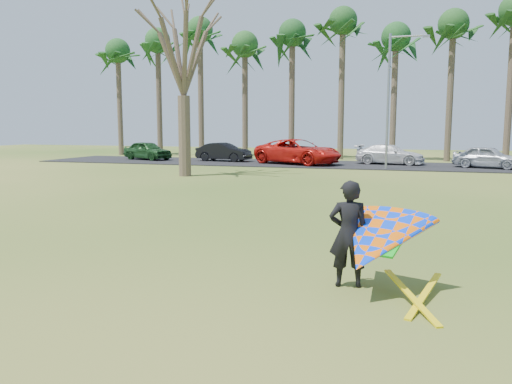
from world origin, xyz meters
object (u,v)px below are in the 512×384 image
(bare_tree_left, at_px, (183,42))
(kite_flyer, at_px, (372,240))
(car_4, at_px, (488,157))
(car_2, at_px, (298,152))
(car_1, at_px, (224,152))
(car_0, at_px, (147,150))
(car_3, at_px, (390,154))
(streetlight, at_px, (391,95))

(bare_tree_left, relative_size, kite_flyer, 4.06)
(car_4, relative_size, kite_flyer, 1.68)
(car_4, bearing_deg, car_2, 112.00)
(car_1, xyz_separation_m, car_2, (5.84, -1.11, 0.17))
(car_4, bearing_deg, car_0, 109.27)
(car_1, height_order, car_2, car_2)
(car_2, xyz_separation_m, car_3, (6.01, 1.68, -0.18))
(bare_tree_left, relative_size, streetlight, 1.21)
(car_3, bearing_deg, car_2, 115.13)
(car_2, relative_size, car_3, 1.33)
(streetlight, relative_size, car_0, 1.92)
(car_1, height_order, car_4, car_4)
(streetlight, relative_size, car_1, 1.95)
(bare_tree_left, height_order, kite_flyer, bare_tree_left)
(streetlight, distance_m, car_4, 7.34)
(streetlight, bearing_deg, car_2, 159.28)
(car_1, bearing_deg, kite_flyer, -147.69)
(car_2, bearing_deg, bare_tree_left, 179.95)
(bare_tree_left, bearing_deg, car_1, 99.79)
(bare_tree_left, distance_m, streetlight, 12.58)
(car_2, xyz_separation_m, car_4, (11.90, 0.25, -0.16))
(car_0, bearing_deg, car_2, -74.76)
(car_1, height_order, car_3, car_1)
(car_4, bearing_deg, kite_flyer, -170.24)
(car_0, relative_size, kite_flyer, 1.74)
(bare_tree_left, relative_size, car_2, 1.59)
(streetlight, bearing_deg, car_0, 170.00)
(car_0, xyz_separation_m, car_1, (6.21, 0.22, -0.03))
(car_0, height_order, car_2, car_2)
(car_0, relative_size, car_2, 0.68)
(car_1, bearing_deg, car_3, -80.47)
(car_1, height_order, kite_flyer, kite_flyer)
(car_1, xyz_separation_m, kite_flyer, (12.71, -26.62, 0.12))
(kite_flyer, bearing_deg, bare_tree_left, 123.97)
(bare_tree_left, height_order, car_2, bare_tree_left)
(kite_flyer, bearing_deg, car_4, 78.95)
(car_0, relative_size, car_4, 1.04)
(car_2, distance_m, car_4, 11.90)
(car_3, xyz_separation_m, kite_flyer, (0.86, -27.19, 0.13))
(car_3, height_order, car_4, car_4)
(bare_tree_left, relative_size, car_4, 2.42)
(car_3, bearing_deg, car_0, 102.00)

